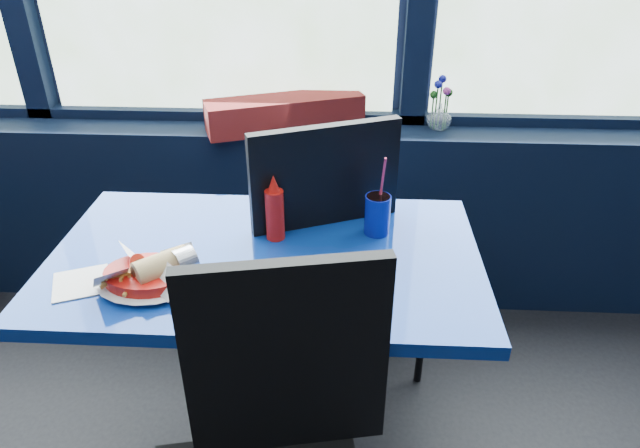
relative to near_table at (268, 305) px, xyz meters
The scene contains 9 objects.
window_sill 0.94m from the near_table, 109.03° to the left, with size 5.00×0.26×0.80m, color black.
near_table is the anchor object (origin of this frame).
chair_near_back 0.38m from the near_table, 56.15° to the left, with size 0.62×0.63×1.06m.
planter_box 0.91m from the near_table, 92.20° to the left, with size 0.63×0.16×0.13m, color maroon.
flower_vase 1.09m from the near_table, 56.35° to the left, with size 0.13×0.14×0.21m.
food_basket 0.38m from the near_table, 150.37° to the right, with size 0.27×0.27×0.09m.
ketchup_bottle 0.29m from the near_table, 77.60° to the left, with size 0.05×0.05×0.20m.
soda_cup 0.42m from the near_table, 23.06° to the left, with size 0.08×0.08×0.25m.
napkin 0.52m from the near_table, 160.04° to the right, with size 0.14×0.14×0.00m, color white.
Camera 1 is at (0.53, 0.67, 1.63)m, focal length 32.00 mm.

